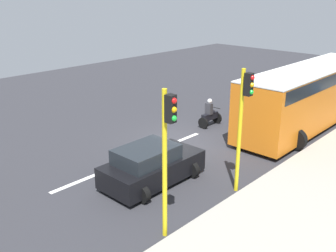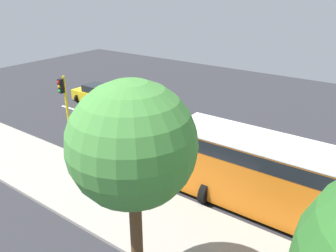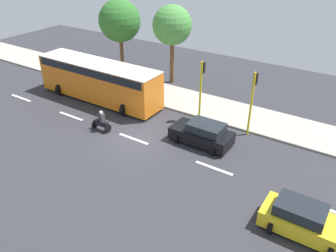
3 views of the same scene
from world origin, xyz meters
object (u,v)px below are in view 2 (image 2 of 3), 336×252
(car_yellow_cab, at_px, (96,94))
(street_tree_north, at_px, (132,146))
(car_black, at_px, (129,133))
(traffic_light_corner, at_px, (115,119))
(traffic_light_midblock, at_px, (65,104))
(city_bus, at_px, (299,181))
(motorcycle, at_px, (248,149))

(car_yellow_cab, relative_size, street_tree_north, 0.56)
(car_black, distance_m, traffic_light_corner, 3.94)
(car_black, bearing_deg, traffic_light_midblock, -36.80)
(city_bus, distance_m, street_tree_north, 7.82)
(car_yellow_cab, relative_size, traffic_light_corner, 0.87)
(car_yellow_cab, height_order, traffic_light_midblock, traffic_light_midblock)
(car_black, bearing_deg, car_yellow_cab, -119.82)
(city_bus, distance_m, motorcycle, 5.33)
(car_yellow_cab, bearing_deg, traffic_light_corner, 52.38)
(traffic_light_midblock, bearing_deg, street_tree_north, 61.77)
(motorcycle, height_order, traffic_light_midblock, traffic_light_midblock)
(car_yellow_cab, bearing_deg, traffic_light_midblock, 37.45)
(car_black, xyz_separation_m, motorcycle, (-2.34, 6.67, -0.07))
(city_bus, relative_size, traffic_light_midblock, 2.44)
(car_yellow_cab, relative_size, city_bus, 0.35)
(motorcycle, xyz_separation_m, traffic_light_corner, (5.12, -4.98, 2.29))
(city_bus, bearing_deg, traffic_light_midblock, -83.61)
(motorcycle, relative_size, traffic_light_midblock, 0.34)
(traffic_light_corner, relative_size, street_tree_north, 0.65)
(motorcycle, bearing_deg, car_yellow_cab, -97.86)
(traffic_light_midblock, bearing_deg, city_bus, 96.39)
(car_black, xyz_separation_m, traffic_light_midblock, (2.78, -2.08, 2.22))
(car_black, xyz_separation_m, traffic_light_corner, (2.78, 1.69, 2.22))
(car_yellow_cab, bearing_deg, car_black, 60.18)
(car_black, bearing_deg, city_bus, 82.25)
(car_black, distance_m, traffic_light_midblock, 4.12)
(city_bus, height_order, traffic_light_corner, traffic_light_corner)
(traffic_light_corner, xyz_separation_m, street_tree_north, (5.09, 5.72, 2.23))
(car_black, relative_size, street_tree_north, 0.58)
(motorcycle, relative_size, street_tree_north, 0.22)
(motorcycle, xyz_separation_m, traffic_light_midblock, (5.12, -8.75, 2.29))
(traffic_light_midblock, bearing_deg, traffic_light_corner, 90.00)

